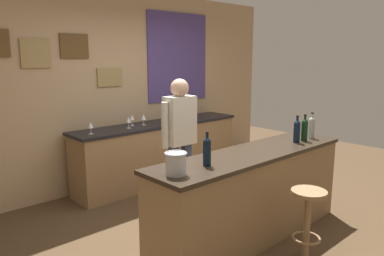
{
  "coord_description": "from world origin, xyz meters",
  "views": [
    {
      "loc": [
        -2.89,
        -2.64,
        1.86
      ],
      "look_at": [
        -0.05,
        0.45,
        1.05
      ],
      "focal_mm": 34.62,
      "sensor_mm": 36.0,
      "label": 1
    }
  ],
  "objects_px": {
    "wine_bottle_a": "(207,151)",
    "wine_glass_b": "(128,120)",
    "wine_glass_a": "(91,126)",
    "wine_glass_d": "(144,117)",
    "wine_bottle_d": "(312,127)",
    "coffee_mug": "(168,119)",
    "bar_stool": "(308,213)",
    "wine_bottle_b": "(297,131)",
    "wine_glass_e": "(193,110)",
    "wine_glass_c": "(132,118)",
    "wine_bottle_c": "(305,129)",
    "bartender": "(180,138)",
    "ice_bucket": "(176,163)"
  },
  "relations": [
    {
      "from": "ice_bucket",
      "to": "wine_bottle_a",
      "type": "bearing_deg",
      "value": 1.56
    },
    {
      "from": "wine_bottle_d",
      "to": "wine_glass_d",
      "type": "bearing_deg",
      "value": 112.94
    },
    {
      "from": "wine_bottle_b",
      "to": "wine_glass_b",
      "type": "relative_size",
      "value": 1.97
    },
    {
      "from": "bar_stool",
      "to": "wine_bottle_a",
      "type": "distance_m",
      "value": 1.1
    },
    {
      "from": "bartender",
      "to": "wine_glass_e",
      "type": "bearing_deg",
      "value": 42.07
    },
    {
      "from": "wine_bottle_c",
      "to": "wine_glass_b",
      "type": "xyz_separation_m",
      "value": [
        -0.99,
        2.08,
        -0.05
      ]
    },
    {
      "from": "bartender",
      "to": "ice_bucket",
      "type": "distance_m",
      "value": 1.33
    },
    {
      "from": "wine_glass_a",
      "to": "wine_glass_b",
      "type": "height_order",
      "value": "same"
    },
    {
      "from": "wine_glass_b",
      "to": "wine_glass_e",
      "type": "height_order",
      "value": "same"
    },
    {
      "from": "ice_bucket",
      "to": "wine_glass_a",
      "type": "height_order",
      "value": "ice_bucket"
    },
    {
      "from": "wine_bottle_d",
      "to": "wine_glass_d",
      "type": "distance_m",
      "value": 2.3
    },
    {
      "from": "wine_bottle_a",
      "to": "wine_glass_b",
      "type": "distance_m",
      "value": 2.09
    },
    {
      "from": "wine_glass_e",
      "to": "coffee_mug",
      "type": "height_order",
      "value": "wine_glass_e"
    },
    {
      "from": "wine_bottle_a",
      "to": "ice_bucket",
      "type": "bearing_deg",
      "value": -178.44
    },
    {
      "from": "wine_bottle_c",
      "to": "wine_bottle_d",
      "type": "distance_m",
      "value": 0.2
    },
    {
      "from": "wine_bottle_d",
      "to": "coffee_mug",
      "type": "height_order",
      "value": "wine_bottle_d"
    },
    {
      "from": "coffee_mug",
      "to": "wine_glass_d",
      "type": "bearing_deg",
      "value": 172.37
    },
    {
      "from": "wine_glass_a",
      "to": "wine_glass_d",
      "type": "relative_size",
      "value": 1.0
    },
    {
      "from": "wine_glass_e",
      "to": "wine_glass_b",
      "type": "bearing_deg",
      "value": -174.44
    },
    {
      "from": "bar_stool",
      "to": "wine_glass_b",
      "type": "relative_size",
      "value": 4.39
    },
    {
      "from": "wine_bottle_b",
      "to": "wine_glass_c",
      "type": "height_order",
      "value": "wine_bottle_b"
    },
    {
      "from": "bartender",
      "to": "ice_bucket",
      "type": "xyz_separation_m",
      "value": [
        -0.89,
        -0.98,
        0.08
      ]
    },
    {
      "from": "wine_bottle_d",
      "to": "bartender",
      "type": "bearing_deg",
      "value": 139.3
    },
    {
      "from": "bartender",
      "to": "wine_glass_d",
      "type": "bearing_deg",
      "value": 76.13
    },
    {
      "from": "wine_bottle_c",
      "to": "wine_glass_a",
      "type": "bearing_deg",
      "value": 126.96
    },
    {
      "from": "coffee_mug",
      "to": "wine_glass_b",
      "type": "bearing_deg",
      "value": -179.86
    },
    {
      "from": "wine_glass_b",
      "to": "wine_bottle_d",
      "type": "bearing_deg",
      "value": -60.09
    },
    {
      "from": "wine_bottle_a",
      "to": "wine_glass_a",
      "type": "distance_m",
      "value": 2.02
    },
    {
      "from": "bartender",
      "to": "wine_glass_a",
      "type": "xyz_separation_m",
      "value": [
        -0.58,
        1.05,
        0.07
      ]
    },
    {
      "from": "wine_bottle_b",
      "to": "wine_glass_a",
      "type": "xyz_separation_m",
      "value": [
        -1.43,
        2.06,
        -0.05
      ]
    },
    {
      "from": "wine_bottle_a",
      "to": "bar_stool",
      "type": "bearing_deg",
      "value": -41.3
    },
    {
      "from": "bartender",
      "to": "wine_bottle_a",
      "type": "bearing_deg",
      "value": -118.41
    },
    {
      "from": "bar_stool",
      "to": "wine_bottle_c",
      "type": "distance_m",
      "value": 1.15
    },
    {
      "from": "bar_stool",
      "to": "wine_glass_c",
      "type": "relative_size",
      "value": 4.39
    },
    {
      "from": "wine_bottle_d",
      "to": "ice_bucket",
      "type": "distance_m",
      "value": 2.06
    },
    {
      "from": "bar_stool",
      "to": "wine_bottle_c",
      "type": "xyz_separation_m",
      "value": [
        0.81,
        0.55,
        0.6
      ]
    },
    {
      "from": "wine_glass_c",
      "to": "bar_stool",
      "type": "bearing_deg",
      "value": -89.18
    },
    {
      "from": "bartender",
      "to": "wine_glass_b",
      "type": "distance_m",
      "value": 1.06
    },
    {
      "from": "bar_stool",
      "to": "coffee_mug",
      "type": "xyz_separation_m",
      "value": [
        0.51,
        2.64,
        0.49
      ]
    },
    {
      "from": "bar_stool",
      "to": "wine_glass_c",
      "type": "height_order",
      "value": "wine_glass_c"
    },
    {
      "from": "bartender",
      "to": "wine_glass_c",
      "type": "height_order",
      "value": "bartender"
    },
    {
      "from": "bartender",
      "to": "coffee_mug",
      "type": "bearing_deg",
      "value": 57.15
    },
    {
      "from": "wine_glass_e",
      "to": "coffee_mug",
      "type": "distance_m",
      "value": 0.65
    },
    {
      "from": "wine_bottle_c",
      "to": "wine_bottle_d",
      "type": "relative_size",
      "value": 1.0
    },
    {
      "from": "wine_bottle_d",
      "to": "wine_glass_c",
      "type": "relative_size",
      "value": 1.97
    },
    {
      "from": "wine_glass_a",
      "to": "wine_glass_b",
      "type": "relative_size",
      "value": 1.0
    },
    {
      "from": "wine_bottle_c",
      "to": "wine_glass_a",
      "type": "relative_size",
      "value": 1.97
    },
    {
      "from": "bar_stool",
      "to": "ice_bucket",
      "type": "distance_m",
      "value": 1.34
    },
    {
      "from": "ice_bucket",
      "to": "wine_glass_b",
      "type": "xyz_separation_m",
      "value": [
        0.88,
        2.04,
        -0.01
      ]
    },
    {
      "from": "wine_glass_a",
      "to": "wine_bottle_b",
      "type": "bearing_deg",
      "value": -55.33
    }
  ]
}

